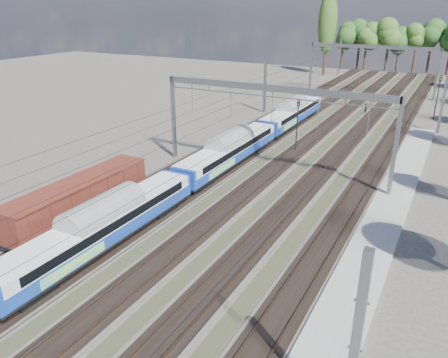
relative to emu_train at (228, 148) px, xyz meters
The scene contains 10 objects.
track_bed 16.22m from the emu_train, 73.75° to the left, with size 21.00×130.00×0.34m.
platform 19.19m from the emu_train, 30.12° to the right, with size 3.00×70.00×0.30m, color gray.
catenary 23.97m from the emu_train, 78.19° to the left, with size 25.65×130.00×9.00m.
tree_belt 63.28m from the emu_train, 79.67° to the left, with size 39.61×100.99×11.92m.
poplar 69.82m from the emu_train, 98.32° to the left, with size 4.40×4.40×19.04m.
emu_train is the anchor object (origin of this frame).
freight_boxcar 16.76m from the emu_train, 105.58° to the right, with size 2.71×13.08×3.37m.
worker 32.61m from the emu_train, 76.62° to the left, with size 0.63×0.42×1.74m, color black.
signal_near 9.96m from the emu_train, 64.45° to the left, with size 0.43×0.40×6.12m.
signal_far 37.44m from the emu_train, 62.58° to the left, with size 0.42×0.38×6.47m.
Camera 1 is at (15.53, -8.39, 16.10)m, focal length 35.00 mm.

